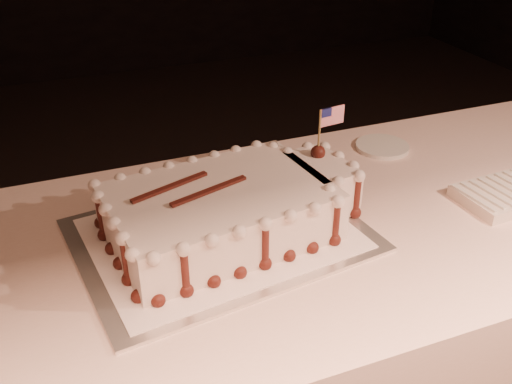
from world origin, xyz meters
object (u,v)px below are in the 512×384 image
object	(u,v)px
cake_board	(221,235)
banquet_table	(272,354)
napkin_stack	(503,195)
sheet_cake	(233,208)
side_plate	(382,147)

from	to	relation	value
cake_board	banquet_table	bearing A→B (deg)	-15.57
napkin_stack	sheet_cake	bearing A→B (deg)	170.61
banquet_table	cake_board	bearing A→B (deg)	171.91
banquet_table	side_plate	xyz separation A→B (m)	(0.43, 0.25, 0.38)
banquet_table	napkin_stack	bearing A→B (deg)	-8.71
banquet_table	cake_board	distance (m)	0.40
cake_board	napkin_stack	distance (m)	0.66
sheet_cake	napkin_stack	size ratio (longest dim) A/B	2.68
napkin_stack	side_plate	xyz separation A→B (m)	(-0.11, 0.34, -0.01)
napkin_stack	side_plate	distance (m)	0.35
sheet_cake	side_plate	xyz separation A→B (m)	(0.51, 0.23, -0.06)
side_plate	sheet_cake	bearing A→B (deg)	-155.53
cake_board	sheet_cake	world-z (taller)	sheet_cake
banquet_table	side_plate	bearing A→B (deg)	30.69
banquet_table	side_plate	world-z (taller)	side_plate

